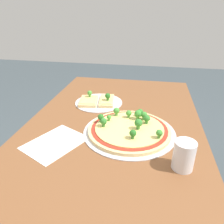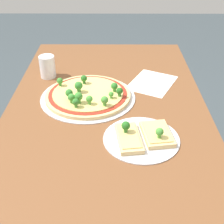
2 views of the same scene
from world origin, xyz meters
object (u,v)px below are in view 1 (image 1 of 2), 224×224
(drinking_cup, at_px, (184,155))
(pizza_tray_slice, at_px, (98,101))
(pizza_tray_whole, at_px, (129,129))
(dining_table, at_px, (113,141))

(drinking_cup, bearing_deg, pizza_tray_slice, -139.44)
(pizza_tray_whole, height_order, pizza_tray_slice, pizza_tray_whole)
(dining_table, bearing_deg, pizza_tray_whole, 57.45)
(dining_table, bearing_deg, drinking_cup, 48.24)
(dining_table, xyz_separation_m, pizza_tray_slice, (-0.23, -0.13, 0.11))
(pizza_tray_whole, height_order, drinking_cup, drinking_cup)
(dining_table, distance_m, pizza_tray_slice, 0.28)
(dining_table, xyz_separation_m, drinking_cup, (0.25, 0.28, 0.15))
(pizza_tray_whole, distance_m, pizza_tray_slice, 0.35)
(pizza_tray_slice, relative_size, drinking_cup, 2.55)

